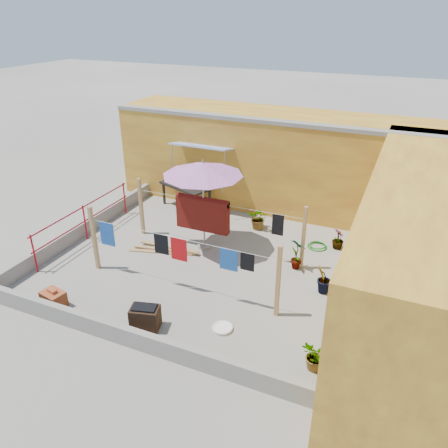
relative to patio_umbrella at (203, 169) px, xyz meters
The scene contains 21 objects.
ground 2.54m from the patio_umbrella, 64.07° to the right, with size 80.00×80.00×0.00m, color #9E998E.
wall_back 4.09m from the patio_umbrella, 77.42° to the left, with size 11.00×3.27×3.21m.
wall_right 5.69m from the patio_umbrella, ahead, with size 2.40×9.00×3.20m, color gold.
parapet_front 4.88m from the patio_umbrella, 85.06° to the right, with size 8.30×0.16×0.44m, color gray.
parapet_left 4.36m from the patio_umbrella, 168.20° to the right, with size 0.16×7.30×0.44m, color gray.
red_railing 3.98m from the patio_umbrella, 164.34° to the right, with size 0.05×4.20×1.10m.
clothesline_rig 1.40m from the patio_umbrella, 79.55° to the right, with size 5.09×2.35×1.80m.
patio_umbrella is the anchor object (origin of this frame).
outdoor_table 3.40m from the patio_umbrella, 128.04° to the left, with size 1.98×1.43×0.84m.
brick_stack 4.94m from the patio_umbrella, 116.67° to the right, with size 0.60×0.49×0.47m.
lumber_pile 2.60m from the patio_umbrella, 143.54° to the right, with size 1.99×0.66×0.12m.
brazier 4.31m from the patio_umbrella, 84.01° to the right, with size 0.70×0.56×0.56m.
white_basin 4.38m from the patio_umbrella, 57.92° to the right, with size 0.45×0.45×0.08m.
water_jug_a 4.69m from the patio_umbrella, ahead, with size 0.22×0.22×0.35m.
water_jug_b 4.79m from the patio_umbrella, 15.86° to the left, with size 0.24×0.24×0.38m.
green_hose 4.06m from the patio_umbrella, 23.58° to the left, with size 0.58×0.58×0.08m.
plant_back_a 2.89m from the patio_umbrella, 59.49° to the left, with size 0.65×0.56×0.72m, color #185418.
plant_back_b 4.40m from the patio_umbrella, 22.59° to the left, with size 0.33×0.33×0.59m, color #185418.
plant_right_a 3.37m from the patio_umbrella, ahead, with size 0.48×0.33×0.92m, color #185418.
plant_right_b 4.26m from the patio_umbrella, 13.98° to the right, with size 0.44×0.35×0.79m, color #185418.
plant_right_c 5.75m from the patio_umbrella, 40.49° to the right, with size 0.55×0.48×0.61m, color #185418.
Camera 1 is at (4.62, -9.21, 6.30)m, focal length 35.00 mm.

